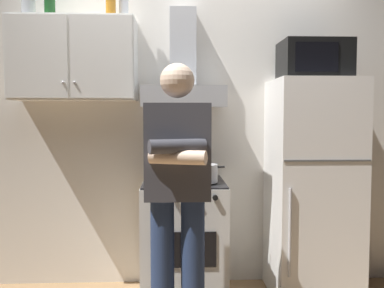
% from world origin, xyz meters
% --- Properties ---
extents(back_wall_tiled, '(4.80, 0.10, 2.70)m').
position_xyz_m(back_wall_tiled, '(0.00, 0.60, 1.35)').
color(back_wall_tiled, silver).
rests_on(back_wall_tiled, ground_plane).
extents(upper_cabinet, '(0.90, 0.37, 0.60)m').
position_xyz_m(upper_cabinet, '(-0.85, 0.37, 1.75)').
color(upper_cabinet, white).
extents(stove_oven, '(0.60, 0.62, 0.87)m').
position_xyz_m(stove_oven, '(-0.05, 0.25, 0.43)').
color(stove_oven, white).
rests_on(stove_oven, ground_plane).
extents(range_hood, '(0.60, 0.44, 0.75)m').
position_xyz_m(range_hood, '(-0.05, 0.38, 1.60)').
color(range_hood, '#B7BABF').
extents(refrigerator, '(0.60, 0.62, 1.60)m').
position_xyz_m(refrigerator, '(0.90, 0.25, 0.80)').
color(refrigerator, white).
rests_on(refrigerator, ground_plane).
extents(microwave, '(0.48, 0.37, 0.28)m').
position_xyz_m(microwave, '(0.90, 0.27, 1.74)').
color(microwave, black).
rests_on(microwave, refrigerator).
extents(person_standing, '(0.38, 0.33, 1.64)m').
position_xyz_m(person_standing, '(-0.10, -0.36, 0.90)').
color(person_standing, navy).
rests_on(person_standing, ground_plane).
extents(cooking_pot, '(0.31, 0.21, 0.13)m').
position_xyz_m(cooking_pot, '(0.08, 0.13, 0.94)').
color(cooking_pot, '#B7BABF').
rests_on(cooking_pot, stove_oven).
extents(bottle_canister_steel, '(0.10, 0.10, 0.21)m').
position_xyz_m(bottle_canister_steel, '(-1.19, 0.41, 2.15)').
color(bottle_canister_steel, '#B2B5BA').
rests_on(bottle_canister_steel, upper_cabinet).
extents(bottle_liquor_amber, '(0.07, 0.07, 0.28)m').
position_xyz_m(bottle_liquor_amber, '(-0.58, 0.37, 2.18)').
color(bottle_liquor_amber, '#B7721E').
rests_on(bottle_liquor_amber, upper_cabinet).
extents(bottle_vodka_clear, '(0.07, 0.07, 0.30)m').
position_xyz_m(bottle_vodka_clear, '(-0.49, 0.42, 2.19)').
color(bottle_vodka_clear, silver).
rests_on(bottle_vodka_clear, upper_cabinet).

